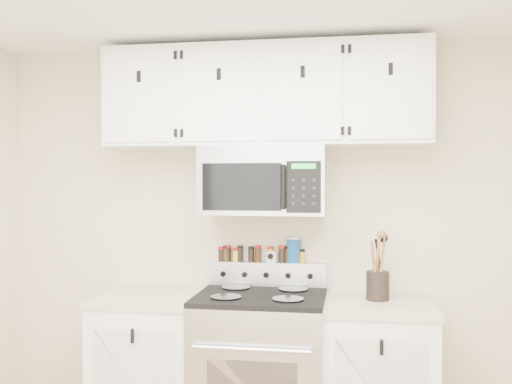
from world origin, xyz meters
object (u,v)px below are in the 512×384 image
(salt_canister, at_px, (294,250))
(utensil_crock, at_px, (378,283))
(microwave, at_px, (264,180))
(range, at_px, (261,371))

(salt_canister, bearing_deg, utensil_crock, -21.12)
(microwave, bearing_deg, range, -90.23)
(salt_canister, bearing_deg, range, -121.17)
(range, bearing_deg, utensil_crock, 6.80)
(range, height_order, salt_canister, salt_canister)
(utensil_crock, xyz_separation_m, salt_canister, (-0.52, 0.20, 0.16))
(microwave, xyz_separation_m, utensil_crock, (0.69, -0.04, -0.61))
(microwave, bearing_deg, utensil_crock, -3.71)
(utensil_crock, bearing_deg, range, -173.20)
(salt_canister, bearing_deg, microwave, -137.59)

